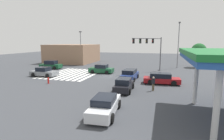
{
  "coord_description": "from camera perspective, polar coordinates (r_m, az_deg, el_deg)",
  "views": [
    {
      "loc": [
        27.29,
        7.93,
        5.61
      ],
      "look_at": [
        0.0,
        0.0,
        0.99
      ],
      "focal_mm": 28.0,
      "sensor_mm": 36.0,
      "label": 1
    }
  ],
  "objects": [
    {
      "name": "car_5",
      "position": [
        24.36,
        15.77,
        -2.75
      ],
      "size": [
        2.27,
        4.84,
        1.46
      ],
      "rotation": [
        0.0,
        0.0,
        1.63
      ],
      "color": "maroon",
      "rests_on": "ground_plane"
    },
    {
      "name": "car_4",
      "position": [
        20.19,
        3.9,
        -4.89
      ],
      "size": [
        4.14,
        2.03,
        1.51
      ],
      "rotation": [
        0.0,
        0.0,
        3.16
      ],
      "color": "black",
      "rests_on": "ground_plane"
    },
    {
      "name": "street_light_pole_b",
      "position": [
        42.3,
        -10.19,
        7.98
      ],
      "size": [
        0.8,
        0.36,
        7.99
      ],
      "color": "slate",
      "rests_on": "ground_plane"
    },
    {
      "name": "car_1",
      "position": [
        31.67,
        -3.48,
        0.31
      ],
      "size": [
        2.24,
        4.35,
        1.56
      ],
      "rotation": [
        0.0,
        0.0,
        -1.58
      ],
      "color": "#144728",
      "rests_on": "ground_plane"
    },
    {
      "name": "ground_plane",
      "position": [
        28.97,
        0.0,
        -1.94
      ],
      "size": [
        120.95,
        120.95,
        0.0
      ],
      "primitive_type": "plane",
      "color": "#3D3F44"
    },
    {
      "name": "crosswalk_markings",
      "position": [
        31.72,
        -12.65,
        -1.18
      ],
      "size": [
        10.74,
        8.2,
        0.01
      ],
      "rotation": [
        0.0,
        0.0,
        1.57
      ],
      "color": "silver",
      "rests_on": "ground_plane"
    },
    {
      "name": "car_2",
      "position": [
        26.28,
        5.8,
        -1.51
      ],
      "size": [
        4.7,
        2.33,
        1.53
      ],
      "rotation": [
        0.0,
        0.0,
        3.09
      ],
      "color": "navy",
      "rests_on": "ground_plane"
    },
    {
      "name": "pedestrian",
      "position": [
        20.65,
        13.32,
        -4.15
      ],
      "size": [
        0.41,
        0.41,
        1.66
      ],
      "rotation": [
        0.0,
        0.0,
        -2.37
      ],
      "color": "brown",
      "rests_on": "ground_plane"
    },
    {
      "name": "corner_building",
      "position": [
        49.61,
        -12.65,
        5.32
      ],
      "size": [
        11.64,
        11.64,
        4.84
      ],
      "color": "#937056",
      "rests_on": "ground_plane"
    },
    {
      "name": "traffic_signal_mast",
      "position": [
        33.07,
        12.44,
        7.8
      ],
      "size": [
        4.89,
        4.89,
        6.44
      ],
      "rotation": [
        0.0,
        0.0,
        -0.79
      ],
      "color": "#47474C",
      "rests_on": "ground_plane"
    },
    {
      "name": "car_0",
      "position": [
        38.78,
        -19.34,
        1.57
      ],
      "size": [
        2.18,
        4.55,
        1.72
      ],
      "rotation": [
        0.0,
        0.0,
        -1.53
      ],
      "color": "#144728",
      "rests_on": "ground_plane"
    },
    {
      "name": "car_3",
      "position": [
        30.8,
        -21.33,
        -0.63
      ],
      "size": [
        2.26,
        4.39,
        1.51
      ],
      "rotation": [
        0.0,
        0.0,
        1.56
      ],
      "color": "gray",
      "rests_on": "ground_plane"
    },
    {
      "name": "fire_hydrant",
      "position": [
        25.18,
        -20.08,
        -3.22
      ],
      "size": [
        0.22,
        0.22,
        0.86
      ],
      "color": "red",
      "rests_on": "ground_plane"
    },
    {
      "name": "tree_corner_a",
      "position": [
        43.03,
        26.46,
        5.69
      ],
      "size": [
        3.16,
        3.16,
        5.27
      ],
      "color": "brown",
      "rests_on": "ground_plane"
    },
    {
      "name": "street_light_pole_a",
      "position": [
        39.91,
        20.89,
        8.7
      ],
      "size": [
        0.8,
        0.36,
        9.66
      ],
      "color": "slate",
      "rests_on": "ground_plane"
    },
    {
      "name": "car_6",
      "position": [
        13.9,
        -2.37,
        -11.46
      ],
      "size": [
        4.82,
        2.22,
        1.48
      ],
      "rotation": [
        0.0,
        0.0,
        3.21
      ],
      "color": "silver",
      "rests_on": "ground_plane"
    }
  ]
}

